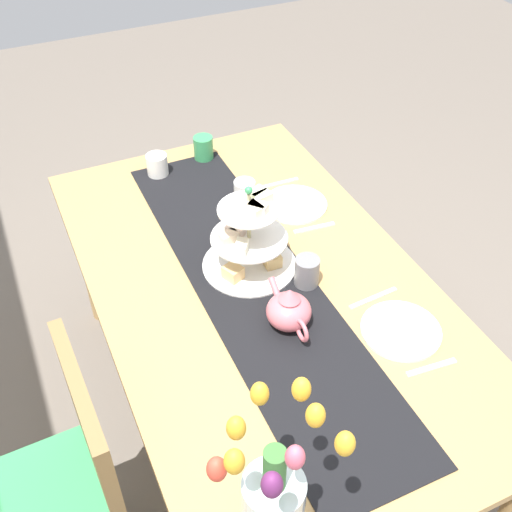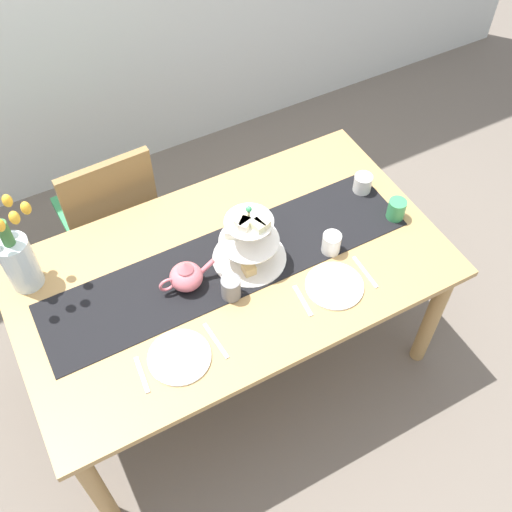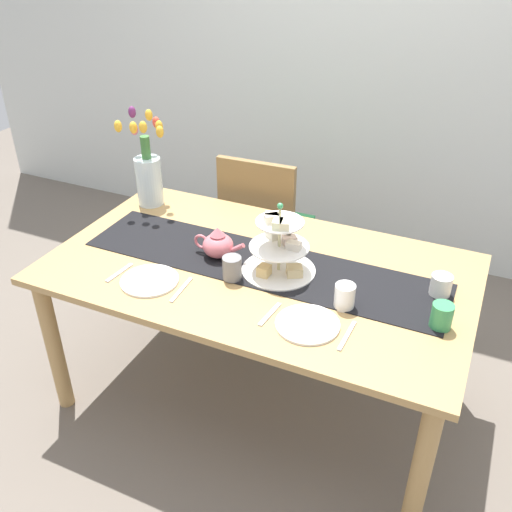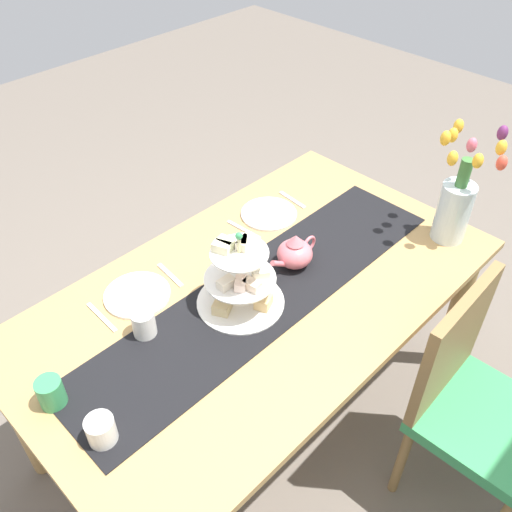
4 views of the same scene
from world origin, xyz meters
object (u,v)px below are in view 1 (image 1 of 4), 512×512
at_px(mug_white_text, 245,193).
at_px(tulip_vase, 273,503).
at_px(teapot, 289,310).
at_px(fork_right, 314,228).
at_px(tiered_cake_stand, 248,241).
at_px(cream_jug, 157,165).
at_px(dinner_plate_right, 295,204).
at_px(mug_orange, 203,148).
at_px(chair_left, 61,491).
at_px(dinner_plate_left, 401,330).
at_px(dining_table, 261,304).
at_px(knife_right, 277,184).
at_px(fork_left, 431,367).
at_px(mug_grey, 307,271).
at_px(knife_left, 373,298).

bearing_deg(mug_white_text, tulip_vase, 159.01).
height_order(teapot, fork_right, teapot).
bearing_deg(tiered_cake_stand, cream_jug, 9.49).
distance_m(dinner_plate_right, mug_orange, 0.47).
height_order(chair_left, teapot, chair_left).
distance_m(chair_left, dinner_plate_left, 1.03).
relative_size(cream_jug, fork_right, 0.57).
bearing_deg(teapot, mug_white_text, -11.60).
relative_size(chair_left, fork_right, 6.07).
relative_size(dining_table, tulip_vase, 3.73).
height_order(chair_left, knife_right, chair_left).
xyz_separation_m(tiered_cake_stand, tulip_vase, (-0.82, 0.31, 0.06)).
bearing_deg(knife_right, fork_left, 180.00).
xyz_separation_m(chair_left, knife_right, (0.76, -1.00, 0.22)).
distance_m(tulip_vase, mug_orange, 1.53).
xyz_separation_m(dining_table, chair_left, (-0.29, 0.72, -0.13)).
relative_size(cream_jug, mug_orange, 0.89).
bearing_deg(dinner_plate_right, tiered_cake_stand, 128.66).
distance_m(knife_right, mug_orange, 0.34).
bearing_deg(mug_orange, chair_left, 141.80).
relative_size(fork_left, fork_right, 1.00).
bearing_deg(chair_left, cream_jug, -31.56).
distance_m(dinner_plate_left, knife_right, 0.81).
relative_size(chair_left, mug_grey, 9.58).
bearing_deg(fork_right, mug_orange, 18.01).
bearing_deg(dinner_plate_right, mug_orange, 23.54).
height_order(chair_left, dinner_plate_left, chair_left).
bearing_deg(cream_jug, dinner_plate_left, -159.92).
bearing_deg(fork_left, tiered_cake_stand, 25.89).
xyz_separation_m(fork_right, mug_white_text, (0.23, 0.16, 0.04)).
bearing_deg(dinner_plate_left, chair_left, 87.07).
bearing_deg(dinner_plate_left, fork_right, 0.00).
xyz_separation_m(fork_left, mug_white_text, (0.89, 0.16, 0.04)).
relative_size(tiered_cake_stand, teapot, 1.28).
bearing_deg(knife_left, mug_white_text, 14.91).
bearing_deg(tiered_cake_stand, dining_table, -179.12).
distance_m(chair_left, dinner_plate_right, 1.19).
bearing_deg(mug_grey, knife_right, -16.51).
bearing_deg(dinner_plate_right, mug_grey, 157.65).
relative_size(chair_left, mug_orange, 9.58).
xyz_separation_m(dining_table, knife_left, (-0.20, -0.28, 0.09)).
distance_m(fork_right, mug_grey, 0.28).
height_order(fork_left, dinner_plate_right, dinner_plate_right).
bearing_deg(tulip_vase, teapot, -29.97).
bearing_deg(dining_table, tulip_vase, 156.82).
relative_size(mug_white_text, mug_orange, 1.00).
bearing_deg(fork_left, dinner_plate_right, 0.00).
xyz_separation_m(knife_left, mug_grey, (0.14, 0.15, 0.05)).
distance_m(tiered_cake_stand, mug_orange, 0.66).
height_order(chair_left, tiered_cake_stand, tiered_cake_stand).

